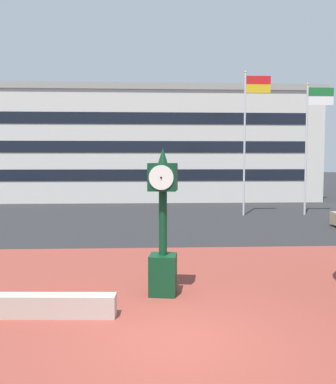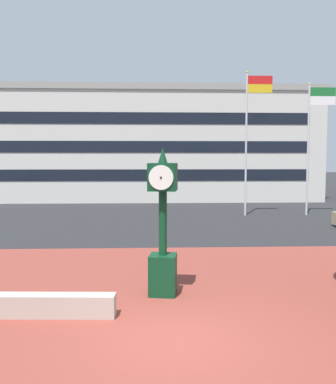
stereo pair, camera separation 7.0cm
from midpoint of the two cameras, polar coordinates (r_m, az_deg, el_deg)
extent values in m
plane|color=#262628|center=(8.77, 1.20, -19.03)|extent=(200.00, 200.00, 0.00)
cube|color=brown|center=(10.85, 0.42, -14.30)|extent=(44.00, 12.47, 0.01)
cube|color=#ADA393|center=(10.13, -16.17, -14.39)|extent=(3.22, 0.57, 0.50)
cube|color=#0C381E|center=(11.15, -0.51, -11.00)|extent=(0.77, 0.77, 1.04)
cylinder|color=#0C381E|center=(10.87, -0.51, -4.15)|extent=(0.21, 0.21, 1.65)
cube|color=#0C381E|center=(10.76, -0.52, 2.04)|extent=(0.79, 0.79, 0.70)
cylinder|color=white|center=(11.12, -0.30, 2.12)|extent=(0.61, 0.12, 0.61)
sphere|color=black|center=(11.14, -0.28, 2.12)|extent=(0.05, 0.05, 0.05)
cylinder|color=white|center=(10.40, -0.75, 1.95)|extent=(0.61, 0.12, 0.61)
sphere|color=black|center=(10.38, -0.77, 1.95)|extent=(0.05, 0.05, 0.05)
cone|color=#0C381E|center=(10.75, -0.52, 4.92)|extent=(0.24, 0.24, 0.39)
cylinder|color=silver|center=(26.53, 10.49, 6.19)|extent=(0.12, 0.12, 8.64)
sphere|color=gold|center=(27.02, 10.63, 15.51)|extent=(0.14, 0.14, 0.14)
cube|color=red|center=(27.13, 12.32, 14.44)|extent=(1.49, 0.02, 0.51)
cube|color=gold|center=(27.04, 12.31, 13.39)|extent=(1.49, 0.02, 0.51)
cylinder|color=silver|center=(27.63, 18.30, 5.28)|extent=(0.12, 0.12, 7.97)
sphere|color=gold|center=(28.00, 18.51, 13.58)|extent=(0.14, 0.14, 0.14)
cube|color=#19662D|center=(28.23, 20.12, 12.48)|extent=(1.57, 0.02, 0.53)
cube|color=white|center=(28.16, 20.09, 11.42)|extent=(1.57, 0.02, 0.53)
cube|color=beige|center=(39.15, -2.78, 5.84)|extent=(28.57, 11.62, 8.84)
cube|color=gray|center=(39.54, -2.81, 12.61)|extent=(29.15, 11.85, 0.50)
cube|color=black|center=(33.34, -2.82, 2.27)|extent=(25.72, 0.04, 0.90)
cube|color=black|center=(33.32, -2.84, 6.07)|extent=(25.72, 0.04, 0.90)
cube|color=black|center=(33.46, -2.85, 9.86)|extent=(25.72, 0.04, 0.90)
camera|label=1|loc=(0.03, -89.82, 0.01)|focal=39.83mm
camera|label=2|loc=(0.03, 90.18, -0.01)|focal=39.83mm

